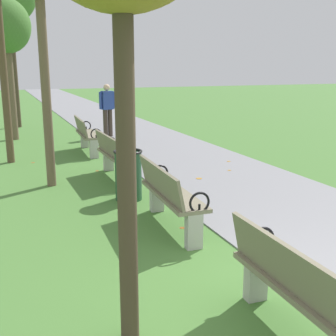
{
  "coord_description": "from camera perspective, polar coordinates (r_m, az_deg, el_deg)",
  "views": [
    {
      "loc": [
        -2.6,
        -2.52,
        2.19
      ],
      "look_at": [
        -0.05,
        3.87,
        0.55
      ],
      "focal_mm": 45.98,
      "sensor_mm": 36.0,
      "label": 1
    }
  ],
  "objects": [
    {
      "name": "park_bench_1",
      "position": [
        3.63,
        17.42,
        -15.32
      ],
      "size": [
        0.5,
        1.61,
        0.9
      ],
      "color": "gray",
      "rests_on": "ground"
    },
    {
      "name": "pedestrian_walking",
      "position": [
        13.56,
        -8.05,
        7.95
      ],
      "size": [
        0.52,
        0.28,
        1.62
      ],
      "color": "#3D3328",
      "rests_on": "paved_walkway"
    },
    {
      "name": "park_bench_3",
      "position": [
        8.51,
        -7.02,
        1.75
      ],
      "size": [
        0.5,
        1.61,
        0.9
      ],
      "color": "gray",
      "rests_on": "ground"
    },
    {
      "name": "park_bench_2",
      "position": [
        5.86,
        0.21,
        -3.52
      ],
      "size": [
        0.54,
        1.62,
        0.9
      ],
      "color": "gray",
      "rests_on": "ground"
    },
    {
      "name": "trash_bin",
      "position": [
        7.17,
        -5.28,
        -0.92
      ],
      "size": [
        0.48,
        0.48,
        0.84
      ],
      "color": "#234C2D",
      "rests_on": "ground"
    },
    {
      "name": "park_bench_4",
      "position": [
        11.23,
        -10.75,
        4.45
      ],
      "size": [
        0.54,
        1.62,
        0.9
      ],
      "color": "gray",
      "rests_on": "ground"
    },
    {
      "name": "scattered_leaves",
      "position": [
        8.75,
        -2.89,
        -1.01
      ],
      "size": [
        4.36,
        11.43,
        0.02
      ],
      "color": "gold",
      "rests_on": "ground"
    },
    {
      "name": "paved_walkway",
      "position": [
        21.04,
        -10.43,
        7.26
      ],
      "size": [
        3.02,
        44.0,
        0.02
      ],
      "primitive_type": "cube",
      "color": "gray",
      "rests_on": "ground"
    },
    {
      "name": "tree_4",
      "position": [
        13.79,
        -20.69,
        16.88
      ],
      "size": [
        1.42,
        1.42,
        4.09
      ],
      "color": "brown",
      "rests_on": "ground"
    }
  ]
}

